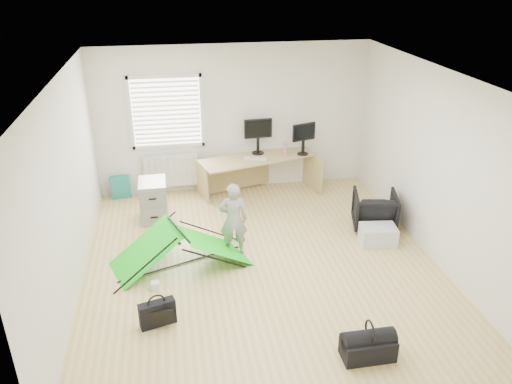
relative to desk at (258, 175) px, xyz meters
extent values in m
plane|color=tan|center=(-0.39, -2.36, -0.36)|extent=(5.50, 5.50, 0.00)
cube|color=silver|center=(-0.39, 0.39, 0.99)|extent=(5.00, 0.02, 2.70)
cube|color=silver|center=(-1.59, 0.35, 1.19)|extent=(1.20, 0.06, 1.20)
cube|color=silver|center=(-1.59, 0.31, 0.09)|extent=(1.00, 0.12, 0.60)
cube|color=tan|center=(0.00, 0.00, 0.00)|extent=(2.24, 1.23, 0.73)
cube|color=gray|center=(-1.91, -0.69, -0.02)|extent=(0.44, 0.59, 0.69)
cube|color=black|center=(0.03, 0.18, 0.61)|extent=(0.52, 0.14, 0.49)
cube|color=black|center=(0.84, -0.01, 0.58)|extent=(0.47, 0.23, 0.44)
cube|color=beige|center=(-0.07, -0.10, 0.37)|extent=(0.44, 0.25, 0.02)
cylinder|color=#C36D8D|center=(0.51, 0.04, 0.48)|extent=(0.06, 0.06, 0.22)
imported|color=black|center=(1.62, -1.64, -0.05)|extent=(0.82, 0.83, 0.62)
imported|color=gray|center=(-0.73, -2.02, 0.20)|extent=(0.44, 0.31, 1.14)
cube|color=silver|center=(1.49, -2.15, -0.21)|extent=(0.58, 0.44, 0.30)
cube|color=teal|center=(-2.52, 0.26, -0.16)|extent=(0.36, 0.18, 0.41)
cube|color=black|center=(-1.85, -3.47, -0.20)|extent=(0.45, 0.24, 0.32)
cube|color=silver|center=(-1.89, -2.74, -0.31)|extent=(0.11, 0.11, 0.11)
cube|color=black|center=(0.42, -4.43, -0.24)|extent=(0.58, 0.30, 0.25)
camera|label=1|loc=(-1.53, -8.39, 3.63)|focal=35.00mm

